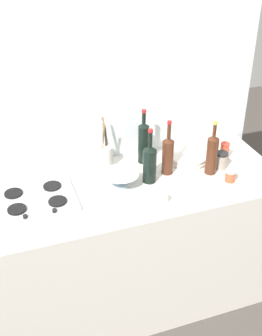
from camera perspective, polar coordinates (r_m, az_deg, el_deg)
ground_plane at (r=3.17m, az=0.00°, el=-15.88°), size 6.00×6.00×0.00m
counter_block at (r=2.85m, az=0.00°, el=-9.78°), size 1.80×0.70×0.90m
backsplash_panel at (r=2.78m, az=-2.62°, el=5.59°), size 1.90×0.06×2.23m
stovetop_hob at (r=2.49m, az=-12.09°, el=-3.96°), size 0.43×0.34×0.04m
plate_stack at (r=2.82m, az=7.30°, el=1.39°), size 0.25×0.25×0.05m
wine_bottle_leftmost at (r=2.66m, az=10.31°, el=1.82°), size 0.07×0.07×0.34m
wine_bottle_mid_left at (r=2.55m, az=2.40°, el=0.66°), size 0.08×0.08×0.34m
wine_bottle_mid_right at (r=2.73m, az=1.61°, el=3.37°), size 0.07×0.07×0.35m
wine_bottle_rightmost at (r=2.63m, az=4.74°, el=1.74°), size 0.07×0.07×0.34m
mixing_bowl at (r=2.55m, az=-1.36°, el=-1.40°), size 0.21×0.21×0.08m
butter_dish at (r=2.42m, az=2.81°, el=-3.86°), size 0.15×0.11×0.06m
utensil_crock at (r=2.72m, az=-3.42°, el=1.62°), size 0.10×0.10×0.32m
condiment_jar_front at (r=2.87m, az=11.85°, el=2.16°), size 0.06×0.06×0.11m
condiment_jar_rear at (r=2.66m, az=12.58°, el=-0.95°), size 0.06×0.06×0.07m
condiment_jar_spare at (r=2.76m, az=11.47°, el=0.93°), size 0.07×0.07×0.11m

